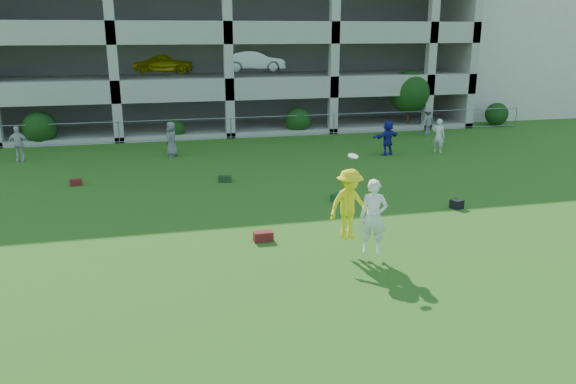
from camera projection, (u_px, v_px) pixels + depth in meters
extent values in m
plane|color=#235114|center=(339.00, 279.00, 13.58)|extent=(100.00, 100.00, 0.00)
cube|color=beige|center=(508.00, 41.00, 43.49)|extent=(16.00, 14.00, 10.00)
imported|color=silver|center=(18.00, 144.00, 25.64)|extent=(0.98, 0.46, 1.63)
imported|color=slate|center=(171.00, 139.00, 26.72)|extent=(0.74, 0.92, 1.65)
imported|color=navy|center=(388.00, 138.00, 26.96)|extent=(1.64, 1.04, 1.69)
imported|color=silver|center=(439.00, 136.00, 27.49)|extent=(0.71, 0.73, 1.68)
imported|color=slate|center=(427.00, 121.00, 32.15)|extent=(1.17, 0.93, 1.58)
cube|color=#541C0E|center=(263.00, 236.00, 16.02)|extent=(0.55, 0.30, 0.28)
cube|color=#163C16|center=(338.00, 197.00, 19.80)|extent=(0.61, 0.58, 0.26)
cube|color=black|center=(457.00, 204.00, 18.98)|extent=(0.45, 0.45, 0.30)
cube|color=#5A1E0F|center=(76.00, 182.00, 21.81)|extent=(0.48, 0.33, 0.24)
cube|color=#163413|center=(225.00, 179.00, 22.31)|extent=(0.55, 0.40, 0.25)
imported|color=yellow|center=(349.00, 204.00, 14.73)|extent=(1.37, 1.03, 1.89)
imported|color=white|center=(373.00, 217.00, 14.45)|extent=(0.84, 0.72, 1.95)
cylinder|color=white|center=(353.00, 156.00, 14.39)|extent=(0.28, 0.27, 0.12)
cube|color=#9E998C|center=(204.00, 28.00, 42.53)|extent=(30.00, 0.50, 12.00)
cube|color=#9E998C|center=(423.00, 28.00, 39.51)|extent=(0.50, 14.00, 12.00)
cube|color=#9E998C|center=(217.00, 118.00, 37.84)|extent=(30.00, 14.00, 0.30)
cube|color=#9E998C|center=(215.00, 72.00, 37.01)|extent=(30.00, 14.00, 0.30)
cube|color=#9E998C|center=(214.00, 25.00, 36.18)|extent=(30.00, 14.00, 0.30)
cube|color=#9E998C|center=(230.00, 92.00, 30.77)|extent=(30.00, 0.30, 0.90)
cube|color=#9E998C|center=(228.00, 35.00, 29.94)|extent=(30.00, 0.30, 0.90)
cube|color=#9E998C|center=(110.00, 26.00, 28.57)|extent=(0.50, 0.50, 12.00)
cube|color=#9E998C|center=(227.00, 27.00, 29.91)|extent=(0.50, 0.50, 12.00)
cube|color=#9E998C|center=(335.00, 27.00, 31.25)|extent=(0.50, 0.50, 12.00)
cube|color=#9E998C|center=(433.00, 27.00, 32.58)|extent=(0.50, 0.50, 12.00)
cube|color=#605E59|center=(211.00, 28.00, 38.09)|extent=(29.00, 9.00, 11.60)
imported|color=yellow|center=(161.00, 62.00, 34.14)|extent=(4.04, 2.03, 1.32)
imported|color=silver|center=(253.00, 61.00, 35.41)|extent=(4.04, 1.50, 1.32)
cylinder|color=gray|center=(119.00, 132.00, 29.84)|extent=(0.06, 0.06, 1.20)
cylinder|color=gray|center=(231.00, 128.00, 31.17)|extent=(0.06, 0.06, 1.20)
cylinder|color=gray|center=(334.00, 124.00, 32.51)|extent=(0.06, 0.06, 1.20)
cylinder|color=gray|center=(429.00, 120.00, 33.85)|extent=(0.06, 0.06, 1.20)
cylinder|color=gray|center=(516.00, 117.00, 35.18)|extent=(0.06, 0.06, 1.20)
cylinder|color=gray|center=(231.00, 118.00, 31.02)|extent=(36.00, 0.04, 0.04)
cylinder|color=gray|center=(231.00, 137.00, 31.32)|extent=(36.00, 0.04, 0.04)
sphere|color=#163D11|center=(40.00, 128.00, 29.43)|extent=(1.76, 1.76, 1.76)
sphere|color=#163D11|center=(176.00, 129.00, 31.08)|extent=(1.10, 1.10, 1.10)
sphere|color=#163D11|center=(298.00, 121.00, 32.58)|extent=(1.54, 1.54, 1.54)
cylinder|color=#382314|center=(408.00, 113.00, 34.27)|extent=(0.16, 0.16, 1.96)
sphere|color=#163D11|center=(409.00, 92.00, 33.92)|extent=(2.52, 2.52, 2.52)
sphere|color=#163D11|center=(497.00, 114.00, 35.49)|extent=(1.43, 1.43, 1.43)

